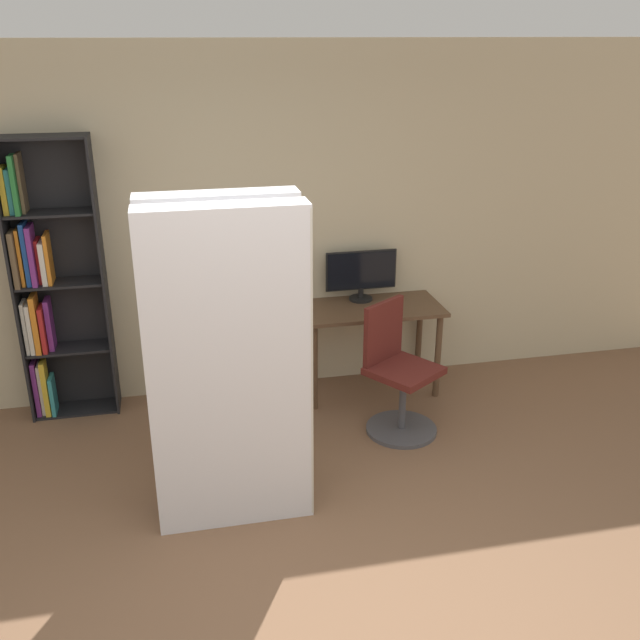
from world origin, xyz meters
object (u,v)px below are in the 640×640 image
object	(u,v)px
monitor	(361,273)
office_chair	(397,380)
mattress_near	(231,374)
mattress_far	(226,352)
bookshelf	(50,285)

from	to	relation	value
monitor	office_chair	world-z (taller)	monitor
mattress_near	mattress_far	size ratio (longest dim) A/B	1.00
bookshelf	mattress_far	bearing A→B (deg)	-48.29
mattress_near	office_chair	bearing A→B (deg)	31.98
mattress_near	mattress_far	xyz separation A→B (m)	(0.00, 0.30, -0.00)
monitor	bookshelf	bearing A→B (deg)	179.95
monitor	mattress_far	size ratio (longest dim) A/B	0.30
bookshelf	mattress_far	distance (m)	1.74
monitor	mattress_near	size ratio (longest dim) A/B	0.30
monitor	bookshelf	xyz separation A→B (m)	(-2.35, 0.00, 0.07)
bookshelf	mattress_near	world-z (taller)	bookshelf
monitor	office_chair	xyz separation A→B (m)	(0.06, -0.81, -0.55)
bookshelf	mattress_near	bearing A→B (deg)	-54.08
office_chair	mattress_near	world-z (taller)	mattress_near
monitor	mattress_near	world-z (taller)	mattress_near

